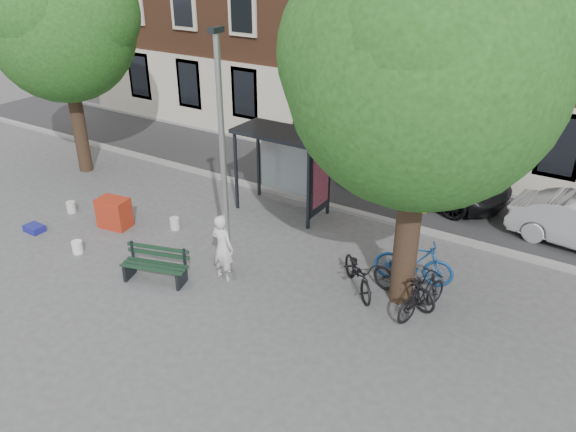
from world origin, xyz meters
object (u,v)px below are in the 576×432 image
Objects in this scene: bus_shelter at (295,155)px; bike_b at (414,262)px; red_stand at (114,213)px; notice_sign at (420,217)px; painter at (223,247)px; bike_c at (358,273)px; bike_d at (422,295)px; lamppost at (224,177)px; bike_a at (404,283)px; car_dark at (424,172)px; bench at (156,267)px.

bike_b is at bearing -21.52° from bus_shelter.
notice_sign is (8.22, 3.07, 0.79)m from red_stand.
bike_c is at bearing -152.31° from painter.
bike_d is at bearing -65.76° from notice_sign.
bike_c is at bearing 122.65° from bike_b.
bike_d is (4.61, 1.16, -2.27)m from lamppost.
bus_shelter is 5.56m from bike_a.
bus_shelter reaches higher than bike_a.
bus_shelter is 1.46× the size of bike_b.
bus_shelter is at bearing 96.95° from bike_c.
lamppost is 5.27m from bike_d.
bike_b is at bearing 24.33° from bike_a.
car_dark is (2.26, 7.60, -2.00)m from lamppost.
bike_b is at bearing 14.61° from bench.
car_dark is (-2.35, 6.44, 0.27)m from bike_d.
lamppost is 5.26m from notice_sign.
bus_shelter is 4.32m from notice_sign.
bus_shelter reaches higher than bike_b.
bench is at bearing -145.01° from lamppost.
bike_b is 0.35× the size of car_dark.
car_dark reaches higher than bike_a.
painter is 3.39m from bike_c.
red_stand is at bearing 20.49° from bike_d.
bench is 3.45m from red_stand.
notice_sign is at bearing 3.64° from bike_b.
lamppost is 3.55× the size of bike_d.
red_stand is (-4.00, -3.67, -1.47)m from bus_shelter.
lamppost reaches higher than bus_shelter.
lamppost is 6.79× the size of red_stand.
bench is at bearing -25.41° from red_stand.
car_dark reaches higher than bike_c.
car_dark is at bearing 109.40° from notice_sign.
bench is 0.31× the size of car_dark.
bench is (-0.89, -5.15, -1.52)m from bus_shelter.
lamppost is at bearing 169.38° from car_dark.
lamppost is 3.13× the size of bike_b.
bike_c reaches higher than bench.
bus_shelter is 3.17× the size of red_stand.
lamppost is at bearing -81.57° from bus_shelter.
painter is at bearing -6.12° from red_stand.
car_dark is at bearing 51.81° from bike_c.
bike_a is at bearing 7.44° from bench.
car_dark is (-0.71, 6.34, 0.30)m from bike_c.
bike_a is 1.08× the size of bike_d.
notice_sign is at bearing -8.16° from bus_shelter.
lamppost reaches higher than bike_c.
car_dark is at bearing 50.69° from bus_shelter.
bus_shelter is at bearing -13.45° from bike_d.
car_dark is 6.26× the size of red_stand.
bike_d is at bearing 3.06° from bench.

